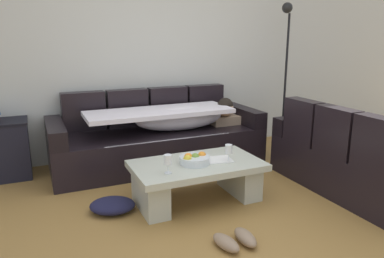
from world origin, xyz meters
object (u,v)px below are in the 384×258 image
couch_along_wall (161,137)px  crumpled_garment (112,205)px  floor_lamp (285,66)px  wine_glass_near_right (229,150)px  wine_glass_near_left (168,160)px  pair_of_shoes (236,240)px  coffee_table (197,177)px  open_magazine (217,160)px  couch_near_window (361,159)px  fruit_bowl (194,159)px

couch_along_wall → crumpled_garment: (-0.83, -1.07, -0.27)m
couch_along_wall → floor_lamp: (1.87, 0.09, 0.79)m
wine_glass_near_right → crumpled_garment: (-1.06, 0.19, -0.44)m
wine_glass_near_left → crumpled_garment: 0.67m
floor_lamp → pair_of_shoes: size_ratio=6.09×
coffee_table → pair_of_shoes: (-0.06, -0.83, -0.19)m
pair_of_shoes → wine_glass_near_right: bearing=65.2°
coffee_table → open_magazine: open_magazine is taller
coffee_table → wine_glass_near_left: size_ratio=7.23×
open_magazine → pair_of_shoes: (-0.26, -0.81, -0.34)m
couch_near_window → pair_of_shoes: size_ratio=5.52×
couch_along_wall → couch_near_window: 2.23m
fruit_bowl → floor_lamp: floor_lamp is taller
couch_near_window → pair_of_shoes: (-1.65, -0.38, -0.29)m
floor_lamp → fruit_bowl: bearing=-146.9°
couch_near_window → open_magazine: (-1.39, 0.43, 0.05)m
open_magazine → fruit_bowl: bearing=-169.9°
crumpled_garment → floor_lamp: bearing=23.3°
fruit_bowl → crumpled_garment: size_ratio=0.70×
couch_along_wall → open_magazine: bearing=-82.7°
pair_of_shoes → couch_near_window: bearing=13.0°
coffee_table → floor_lamp: 2.45m
couch_along_wall → couch_near_window: same height
coffee_table → wine_glass_near_right: size_ratio=7.23×
crumpled_garment → fruit_bowl: bearing=-8.1°
couch_along_wall → wine_glass_near_left: (-0.39, -1.31, 0.17)m
fruit_bowl → wine_glass_near_right: (0.31, -0.08, 0.07)m
fruit_bowl → floor_lamp: 2.43m
wine_glass_near_left → wine_glass_near_right: (0.62, 0.05, 0.00)m
couch_near_window → open_magazine: couch_near_window is taller
fruit_bowl → open_magazine: 0.24m
wine_glass_near_left → coffee_table: bearing=23.9°
coffee_table → floor_lamp: size_ratio=0.62×
crumpled_garment → wine_glass_near_left: bearing=-28.5°
couch_near_window → floor_lamp: 1.90m
wine_glass_near_left → crumpled_garment: wine_glass_near_left is taller
coffee_table → crumpled_garment: size_ratio=3.00×
couch_along_wall → wine_glass_near_right: bearing=-79.6°
floor_lamp → couch_near_window: bearing=-100.7°
couch_along_wall → open_magazine: couch_along_wall is taller
fruit_bowl → floor_lamp: size_ratio=0.14×
couch_near_window → fruit_bowl: couch_near_window is taller
floor_lamp → coffee_table: bearing=-146.8°
wine_glass_near_left → crumpled_garment: (-0.44, 0.24, -0.44)m
wine_glass_near_left → floor_lamp: size_ratio=0.09×
pair_of_shoes → fruit_bowl: bearing=88.3°
couch_along_wall → pair_of_shoes: 2.01m
coffee_table → floor_lamp: floor_lamp is taller
wine_glass_near_left → floor_lamp: (2.25, 1.40, 0.62)m
couch_near_window → pair_of_shoes: couch_near_window is taller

